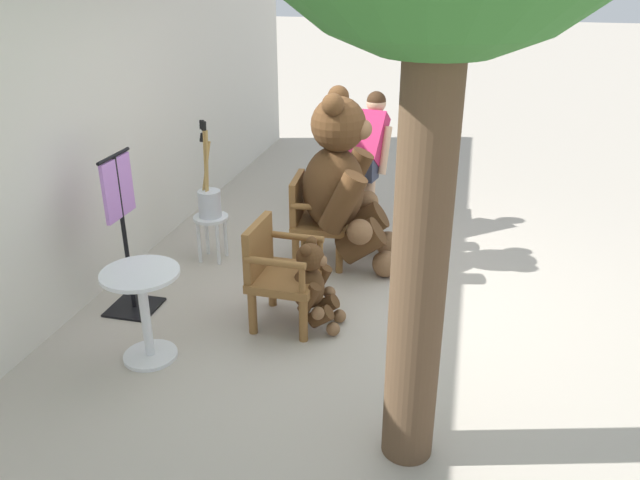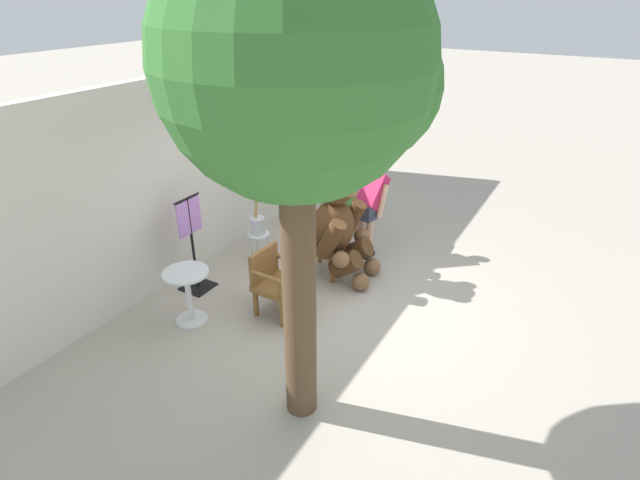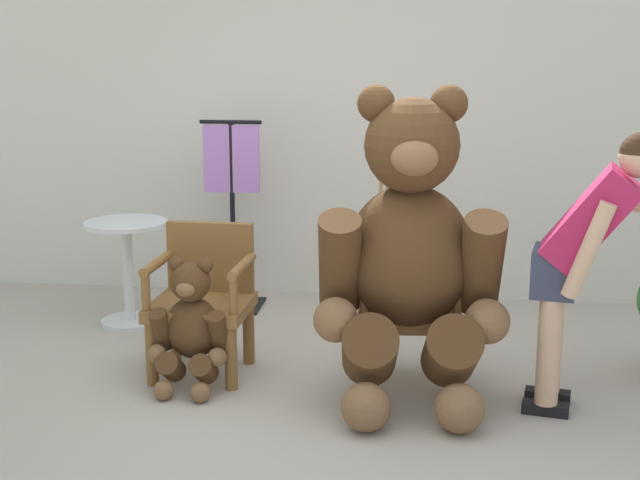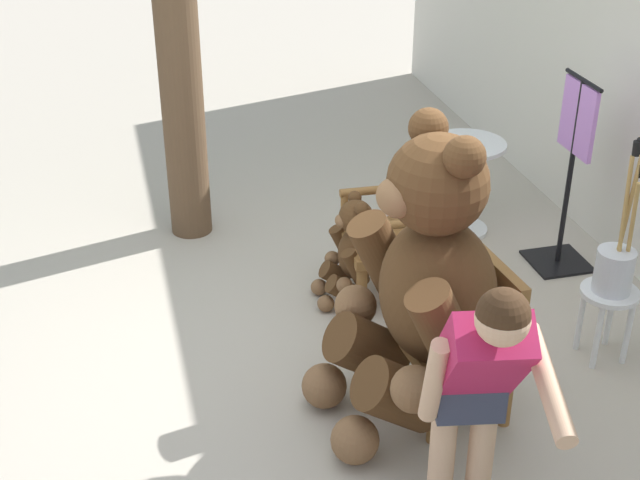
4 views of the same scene
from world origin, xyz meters
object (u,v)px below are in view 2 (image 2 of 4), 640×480
Objects in this scene: wooden_chair_right at (322,243)px; teddy_bear_large at (339,224)px; round_side_table at (188,291)px; teddy_bear_small at (294,293)px; patio_tree at (307,73)px; wooden_chair_left at (275,280)px; brush_bucket at (257,223)px; person_visitor at (371,200)px; potted_plant at (356,208)px; white_stool at (259,240)px; clothing_display_stand at (192,242)px.

teddy_bear_large is at bearing -87.28° from wooden_chair_right.
round_side_table is (-1.93, 1.07, -0.38)m from teddy_bear_large.
teddy_bear_small is 3.24m from patio_tree.
wooden_chair_left is 1.40m from brush_bucket.
teddy_bear_small is at bearing 178.12° from person_visitor.
teddy_bear_large is 2.26× the size of teddy_bear_small.
wooden_chair_right reaches higher than potted_plant.
brush_bucket is 0.22× the size of patio_tree.
wooden_chair_right is at bearing 158.64° from person_visitor.
brush_bucket is at bearing 45.50° from wooden_chair_left.
teddy_bear_small reaches higher than potted_plant.
brush_bucket is at bearing 6.53° from round_side_table.
person_visitor is 4.10m from patio_tree.
teddy_bear_small is (-1.19, -0.28, -0.09)m from wooden_chair_right.
person_visitor is at bearing -50.35° from white_stool.
brush_bucket is at bearing 100.12° from teddy_bear_large.
potted_plant is at bearing 10.07° from teddy_bear_small.
wooden_chair_left reaches higher than potted_plant.
wooden_chair_left is at bearing 179.99° from wooden_chair_right.
clothing_display_stand reaches higher than round_side_table.
clothing_display_stand is (1.06, 2.51, -2.52)m from patio_tree.
person_visitor is at bearing -9.56° from wooden_chair_left.
patio_tree is at bearing -159.68° from potted_plant.
brush_bucket reaches higher than teddy_bear_small.
patio_tree is (-1.16, -0.95, 2.87)m from teddy_bear_small.
patio_tree is at bearing -164.76° from person_visitor.
wooden_chair_left is at bearing 170.44° from person_visitor.
patio_tree reaches higher than round_side_table.
person_visitor is 2.06× the size of round_side_table.
round_side_table is (-2.81, 1.15, -0.44)m from person_visitor.
teddy_bear_small reaches higher than round_side_table.
brush_bucket is 0.69× the size of clothing_display_stand.
teddy_bear_large reaches higher than white_stool.
patio_tree reaches higher than white_stool.
brush_bucket reaches higher than round_side_table.
patio_tree is (-1.16, -1.23, 2.77)m from wooden_chair_left.
teddy_bear_large is 1.80× the size of brush_bucket.
brush_bucket is (0.00, 0.00, 0.29)m from white_stool.
person_visitor reaches higher than clothing_display_stand.
person_visitor is at bearing -36.66° from clothing_display_stand.
brush_bucket is 1.11m from clothing_display_stand.
person_visitor is at bearing -22.19° from round_side_table.
teddy_bear_large reaches higher than teddy_bear_small.
wooden_chair_left is at bearing -134.50° from brush_bucket.
wooden_chair_left is at bearing 167.21° from teddy_bear_large.
round_side_table is 0.17× the size of patio_tree.
white_stool is (0.97, 0.99, -0.11)m from wooden_chair_left.
patio_tree is (-3.24, -0.88, 2.35)m from person_visitor.
white_stool is (0.98, 1.27, -0.01)m from teddy_bear_small.
teddy_bear_large is 2.49× the size of potted_plant.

